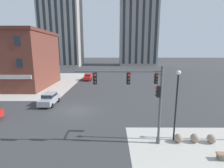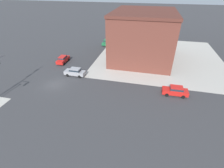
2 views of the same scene
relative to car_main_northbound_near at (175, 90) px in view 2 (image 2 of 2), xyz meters
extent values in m
plane|color=#38383A|center=(1.87, -22.64, -0.92)|extent=(320.00, 320.00, 0.00)
cube|color=#B7B2A8|center=(-18.13, -2.64, -0.92)|extent=(32.00, 32.00, 0.02)
cube|color=red|center=(0.00, -0.05, -0.22)|extent=(1.85, 4.44, 0.76)
cube|color=red|center=(0.00, 0.10, 0.46)|extent=(1.54, 2.14, 0.60)
cube|color=#232D38|center=(0.00, 0.10, 0.46)|extent=(1.58, 2.23, 0.40)
cylinder|color=black|center=(0.87, -1.40, -0.60)|extent=(0.23, 0.64, 0.64)
cylinder|color=black|center=(-0.81, -1.43, -0.60)|extent=(0.23, 0.64, 0.64)
cylinder|color=black|center=(0.81, 1.33, -0.60)|extent=(0.23, 0.64, 0.64)
cylinder|color=black|center=(-0.86, 1.29, -0.60)|extent=(0.23, 0.64, 0.64)
cube|color=red|center=(-8.18, -26.11, -0.22)|extent=(4.48, 1.97, 0.76)
cube|color=red|center=(-8.03, -26.10, 0.46)|extent=(2.18, 1.60, 0.60)
cube|color=#232D38|center=(-8.03, -26.10, 0.46)|extent=(2.27, 1.64, 0.40)
cylinder|color=black|center=(-9.50, -27.01, -0.60)|extent=(0.65, 0.25, 0.64)
cylinder|color=black|center=(-9.59, -25.34, -0.60)|extent=(0.65, 0.25, 0.64)
cylinder|color=black|center=(-6.78, -26.88, -0.60)|extent=(0.65, 0.25, 0.64)
cylinder|color=black|center=(-6.86, -25.21, -0.60)|extent=(0.65, 0.25, 0.64)
cube|color=#99999E|center=(-2.54, -20.36, -0.22)|extent=(1.78, 4.41, 0.76)
cube|color=#99999E|center=(-2.54, -20.21, 0.46)|extent=(1.50, 2.12, 0.60)
cube|color=#232D38|center=(-2.54, -20.21, 0.46)|extent=(1.54, 2.21, 0.40)
cylinder|color=black|center=(-1.71, -21.72, -0.60)|extent=(0.22, 0.64, 0.64)
cylinder|color=black|center=(-3.38, -21.72, -0.60)|extent=(0.22, 0.64, 0.64)
cylinder|color=black|center=(-1.70, -19.00, -0.60)|extent=(0.22, 0.64, 0.64)
cylinder|color=black|center=(-3.37, -18.99, -0.60)|extent=(0.22, 0.64, 0.64)
cube|color=#1E6B3D|center=(-24.22, -19.20, -0.22)|extent=(4.50, 2.02, 0.76)
cube|color=#1E6B3D|center=(-24.36, -19.20, 0.46)|extent=(2.20, 1.62, 0.60)
cube|color=#232D38|center=(-24.36, -19.20, 0.46)|extent=(2.29, 1.66, 0.40)
cylinder|color=black|center=(-22.80, -18.45, -0.60)|extent=(0.65, 0.26, 0.64)
cylinder|color=black|center=(-22.90, -20.12, -0.60)|extent=(0.65, 0.26, 0.64)
cylinder|color=black|center=(-25.53, -18.29, -0.60)|extent=(0.65, 0.26, 0.64)
cylinder|color=black|center=(-25.63, -19.96, -0.60)|extent=(0.65, 0.26, 0.64)
cube|color=brown|center=(-16.17, -7.46, 4.60)|extent=(18.08, 14.37, 11.04)
cube|color=#562B22|center=(-16.17, -7.46, 10.42)|extent=(18.44, 14.66, 0.60)
cube|color=#B7B2A8|center=(-16.17, -14.76, 2.21)|extent=(17.17, 0.24, 0.70)
cube|color=#1E2833|center=(-22.95, -14.68, 4.60)|extent=(1.10, 0.08, 1.50)
cube|color=#1E2833|center=(-18.43, -14.68, 4.60)|extent=(1.10, 0.08, 1.50)
cube|color=#1E2833|center=(-13.91, -14.68, 4.60)|extent=(1.10, 0.08, 1.50)
cube|color=#1E2833|center=(-9.39, -14.68, 4.60)|extent=(1.10, 0.08, 1.50)
cube|color=#1E2833|center=(-22.95, -14.68, 8.28)|extent=(1.10, 0.08, 1.50)
cube|color=#1E2833|center=(-18.43, -14.68, 8.28)|extent=(1.10, 0.08, 1.50)
cube|color=#1E2833|center=(-13.91, -14.68, 8.28)|extent=(1.10, 0.08, 1.50)
cube|color=#1E2833|center=(-9.39, -14.68, 8.28)|extent=(1.10, 0.08, 1.50)
camera|label=1|loc=(6.57, -43.49, 6.77)|focal=27.01mm
camera|label=2|loc=(25.90, -5.31, 16.16)|focal=26.22mm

